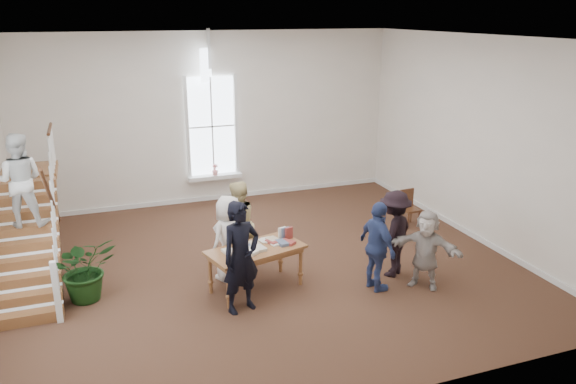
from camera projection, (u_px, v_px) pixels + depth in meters
name	position (u px, v px, depth m)	size (l,w,h in m)	color
ground	(263.00, 265.00, 11.50)	(10.00, 10.00, 0.00)	#3F2619
room_shell	(215.00, 186.00, 15.31)	(10.49, 10.00, 10.00)	white
staircase	(24.00, 203.00, 10.27)	(1.10, 4.10, 2.92)	brown
library_table	(256.00, 252.00, 10.30)	(1.92, 1.30, 0.88)	brown
police_officer	(241.00, 257.00, 9.49)	(0.72, 0.47, 1.98)	black
elderly_woman	(229.00, 238.00, 10.69)	(0.82, 0.53, 1.68)	silver
person_yellow	(237.00, 225.00, 11.22)	(0.87, 0.68, 1.78)	#D3BF84
woman_cluster_a	(378.00, 247.00, 10.25)	(1.00, 0.42, 1.71)	navy
woman_cluster_b	(394.00, 234.00, 10.84)	(1.11, 0.64, 1.72)	black
woman_cluster_c	(426.00, 249.00, 10.39)	(1.40, 0.45, 1.51)	beige
floor_plant	(85.00, 268.00, 9.98)	(1.08, 0.93, 1.20)	#133310
side_chair	(409.00, 206.00, 13.53)	(0.41, 0.41, 0.88)	#3E1D11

